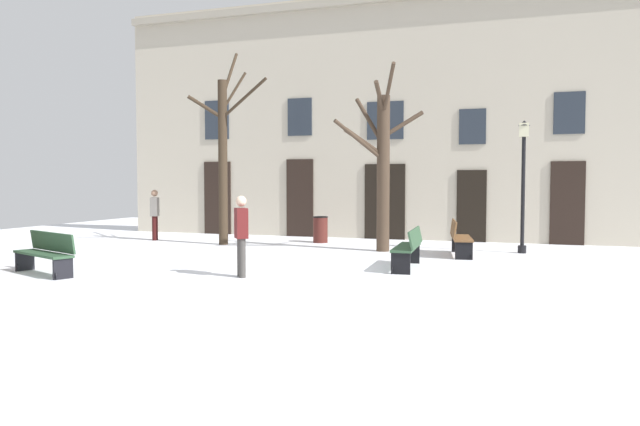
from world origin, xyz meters
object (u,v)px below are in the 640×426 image
object	(u,v)px
tree_center	(382,165)
person_crossing_plaza	(241,232)
bench_near_center_tree	(459,238)
streetlamp	(523,172)
tree_left_of_center	(224,154)
bench_far_corner	(409,247)
bench_near_lamp	(46,252)
litter_bin	(320,229)
person_strolling	(155,212)

from	to	relation	value
tree_center	person_crossing_plaza	xyz separation A→B (m)	(-1.64, -5.21, -1.45)
bench_near_center_tree	person_crossing_plaza	world-z (taller)	person_crossing_plaza
tree_center	streetlamp	distance (m)	3.70
tree_left_of_center	bench_far_corner	xyz separation A→B (m)	(6.15, -3.18, -2.23)
person_crossing_plaza	streetlamp	bearing A→B (deg)	-77.18
tree_center	bench_near_lamp	world-z (taller)	tree_center
streetlamp	bench_near_center_tree	xyz separation A→B (m)	(-1.52, -1.09, -1.68)
streetlamp	bench_near_center_tree	bearing A→B (deg)	-144.30
bench_near_lamp	tree_left_of_center	bearing A→B (deg)	105.95
litter_bin	bench_far_corner	size ratio (longest dim) A/B	0.43
bench_near_lamp	streetlamp	bearing A→B (deg)	59.57
streetlamp	bench_far_corner	world-z (taller)	streetlamp
bench_near_center_tree	person_strolling	bearing A→B (deg)	74.92
streetlamp	litter_bin	xyz separation A→B (m)	(-5.92, 0.88, -1.74)
bench_far_corner	person_crossing_plaza	world-z (taller)	person_crossing_plaza
streetlamp	bench_near_center_tree	distance (m)	2.51
bench_near_center_tree	streetlamp	bearing A→B (deg)	-63.62
person_strolling	person_crossing_plaza	distance (m)	8.37
streetlamp	person_crossing_plaza	size ratio (longest dim) A/B	2.16
litter_bin	bench_far_corner	world-z (taller)	bench_far_corner
bench_near_lamp	person_crossing_plaza	xyz separation A→B (m)	(3.94, 0.96, 0.44)
bench_near_center_tree	tree_center	bearing A→B (deg)	72.53
streetlamp	bench_near_lamp	xyz separation A→B (m)	(-9.19, -6.95, -1.70)
tree_center	bench_near_center_tree	world-z (taller)	tree_center
tree_center	bench_near_lamp	xyz separation A→B (m)	(-5.59, -6.16, -1.89)
tree_center	tree_left_of_center	distance (m)	4.88
tree_left_of_center	person_strolling	size ratio (longest dim) A/B	3.63
tree_center	litter_bin	xyz separation A→B (m)	(-2.31, 1.67, -1.93)
streetlamp	litter_bin	size ratio (longest dim) A/B	4.30
tree_center	streetlamp	bearing A→B (deg)	12.34
tree_left_of_center	tree_center	bearing A→B (deg)	-2.27
bench_near_lamp	bench_far_corner	bearing A→B (deg)	47.30
person_strolling	bench_near_center_tree	bearing A→B (deg)	63.49
litter_bin	person_strolling	bearing A→B (deg)	-169.41
litter_bin	person_strolling	size ratio (longest dim) A/B	0.50
bench_near_lamp	person_crossing_plaza	world-z (taller)	person_crossing_plaza
tree_left_of_center	litter_bin	world-z (taller)	tree_left_of_center
litter_bin	bench_near_center_tree	world-z (taller)	bench_near_center_tree
bench_near_lamp	person_strolling	xyz separation A→B (m)	(-2.01, 6.84, 0.45)
bench_near_lamp	bench_far_corner	size ratio (longest dim) A/B	0.99
streetlamp	litter_bin	distance (m)	6.23
tree_center	litter_bin	distance (m)	3.44
bench_far_corner	person_strolling	world-z (taller)	person_strolling
tree_left_of_center	bench_near_lamp	size ratio (longest dim) A/B	3.13
streetlamp	person_crossing_plaza	world-z (taller)	streetlamp
bench_near_center_tree	person_crossing_plaza	distance (m)	6.18
streetlamp	person_strolling	distance (m)	11.28
bench_far_corner	tree_center	bearing A→B (deg)	-159.89
litter_bin	bench_near_center_tree	bearing A→B (deg)	-24.05
person_strolling	person_crossing_plaza	size ratio (longest dim) A/B	1.00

